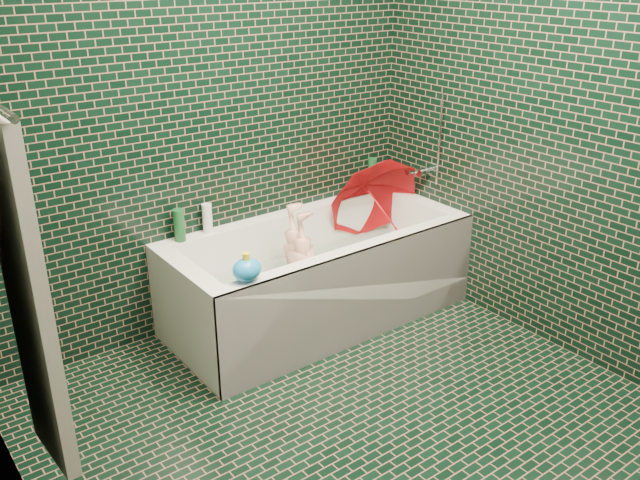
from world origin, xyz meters
TOP-DOWN VIEW (x-y plane):
  - floor at (0.00, 0.00)m, footprint 2.80×2.80m
  - wall_back at (0.00, 1.40)m, footprint 2.80×0.00m
  - wall_left at (-1.30, 0.00)m, footprint 0.00×2.80m
  - wall_right at (1.30, 0.00)m, footprint 0.00×2.80m
  - bathtub at (0.45, 1.01)m, footprint 1.70×0.75m
  - bath_mat at (0.45, 1.02)m, footprint 1.35×0.47m
  - water at (0.45, 1.02)m, footprint 1.48×0.53m
  - towel at (-1.24, 0.24)m, footprint 0.08×0.44m
  - faucet at (1.26, 1.02)m, footprint 0.18×0.19m
  - child at (0.33, 0.99)m, footprint 0.86×0.53m
  - umbrella at (0.98, 1.09)m, footprint 0.80×0.84m
  - soap_bottle_a at (1.25, 1.37)m, footprint 0.12×0.12m
  - soap_bottle_b at (1.25, 1.33)m, footprint 0.10×0.10m
  - soap_bottle_c at (1.07, 1.32)m, footprint 0.15×0.15m
  - bottle_right_tall at (1.11, 1.33)m, footprint 0.06×0.06m
  - bottle_right_pump at (1.25, 1.33)m, footprint 0.06×0.06m
  - bottle_left_tall at (-0.23, 1.34)m, footprint 0.07×0.07m
  - bottle_left_short at (-0.05, 1.35)m, footprint 0.07×0.07m
  - rubber_duck at (1.10, 1.34)m, footprint 0.12×0.09m
  - bath_toy at (-0.19, 0.71)m, footprint 0.16×0.14m

SIDE VIEW (x-z plane):
  - floor at x=0.00m, z-range 0.00..0.00m
  - bath_mat at x=0.45m, z-range 0.15..0.16m
  - bathtub at x=0.45m, z-range -0.06..0.49m
  - water at x=0.45m, z-range 0.30..0.30m
  - child at x=0.33m, z-range 0.18..0.44m
  - umbrella at x=0.98m, z-range 0.12..0.95m
  - soap_bottle_a at x=1.25m, z-range 0.43..0.67m
  - soap_bottle_b at x=1.25m, z-range 0.45..0.65m
  - soap_bottle_c at x=1.07m, z-range 0.47..0.63m
  - rubber_duck at x=1.10m, z-range 0.55..0.64m
  - bath_toy at x=-0.19m, z-range 0.54..0.68m
  - bottle_left_short at x=-0.05m, z-range 0.55..0.71m
  - bottle_left_tall at x=-0.23m, z-range 0.55..0.73m
  - bottle_right_pump at x=1.25m, z-range 0.55..0.73m
  - bottle_right_tall at x=1.11m, z-range 0.55..0.77m
  - faucet at x=1.26m, z-range 0.50..1.05m
  - towel at x=-1.24m, z-range 0.47..1.59m
  - wall_back at x=0.00m, z-range -0.15..2.65m
  - wall_left at x=-1.30m, z-range -0.15..2.65m
  - wall_right at x=1.30m, z-range -0.15..2.65m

